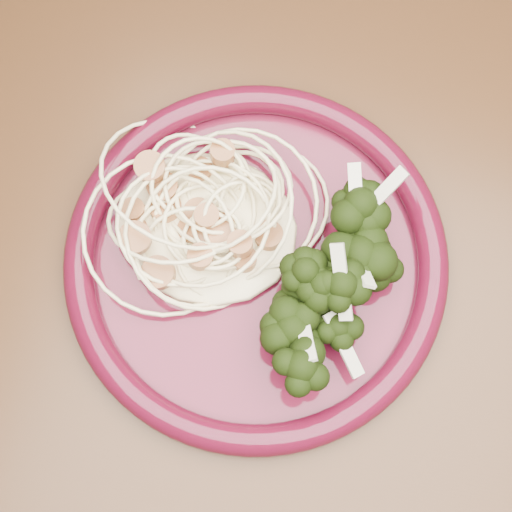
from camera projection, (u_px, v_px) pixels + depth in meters
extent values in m
plane|color=#54331C|center=(315.00, 357.00, 1.33)|extent=(3.50, 3.50, 0.00)
cube|color=#472814|center=(381.00, 236.00, 0.64)|extent=(1.20, 0.80, 0.04)
cylinder|color=#472814|center=(73.00, 6.00, 1.14)|extent=(0.06, 0.06, 0.71)
cylinder|color=#4D0E1F|center=(256.00, 262.00, 0.60)|extent=(0.38, 0.38, 0.01)
torus|color=#4D0D1F|center=(256.00, 258.00, 0.59)|extent=(0.39, 0.39, 0.03)
ellipsoid|color=#F8EBB4|center=(206.00, 223.00, 0.59)|extent=(0.18, 0.17, 0.04)
ellipsoid|color=black|center=(320.00, 291.00, 0.56)|extent=(0.14, 0.19, 0.06)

